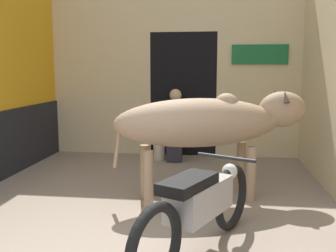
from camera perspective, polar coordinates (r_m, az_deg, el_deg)
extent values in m
cube|color=beige|center=(7.41, -9.33, 4.64)|extent=(1.80, 0.18, 2.20)
cube|color=beige|center=(7.13, 12.89, 4.40)|extent=(1.44, 0.18, 2.20)
cube|color=black|center=(7.48, 2.53, 4.78)|extent=(1.18, 0.90, 2.20)
cube|color=#196633|center=(7.01, 13.18, 10.09)|extent=(0.95, 0.03, 0.33)
ellipsoid|color=tan|center=(4.63, 4.36, 0.49)|extent=(2.07, 1.19, 0.58)
ellipsoid|color=tan|center=(4.70, 8.49, 3.45)|extent=(0.33, 0.32, 0.21)
cylinder|color=tan|center=(4.93, 14.65, 1.27)|extent=(0.45, 0.38, 0.38)
ellipsoid|color=tan|center=(4.99, 16.25, 2.33)|extent=(0.68, 0.54, 0.44)
cylinder|color=tan|center=(4.51, -7.31, -2.41)|extent=(0.13, 0.08, 0.59)
cylinder|color=tan|center=(5.09, 10.53, -5.87)|extent=(0.11, 0.11, 0.66)
cylinder|color=tan|center=(4.79, 11.97, -6.81)|extent=(0.11, 0.11, 0.66)
cylinder|color=tan|center=(4.79, -3.41, -6.63)|extent=(0.11, 0.11, 0.66)
cylinder|color=tan|center=(4.47, -2.86, -7.72)|extent=(0.11, 0.11, 0.66)
cone|color=#473D33|center=(5.10, 15.13, 4.35)|extent=(0.11, 0.14, 0.17)
cone|color=#473D33|center=(4.82, 16.71, 4.07)|extent=(0.11, 0.14, 0.17)
torus|color=black|center=(2.88, -1.88, -17.19)|extent=(0.35, 0.62, 0.65)
torus|color=black|center=(3.93, 9.16, -10.15)|extent=(0.35, 0.62, 0.65)
cube|color=#9E9993|center=(3.33, 4.62, -10.44)|extent=(0.56, 0.76, 0.28)
cube|color=black|center=(3.11, 2.93, -8.29)|extent=(0.48, 0.63, 0.09)
cylinder|color=black|center=(3.69, 8.41, -4.53)|extent=(0.54, 0.28, 0.03)
sphere|color=silver|center=(3.81, 8.94, -6.53)|extent=(0.15, 0.15, 0.15)
cube|color=#282833|center=(6.61, 0.92, -3.22)|extent=(0.25, 0.14, 0.48)
cube|color=#282833|center=(6.65, 1.01, -0.62)|extent=(0.25, 0.32, 0.11)
cube|color=navy|center=(6.68, 1.09, 1.56)|extent=(0.36, 0.20, 0.49)
sphere|color=tan|center=(6.65, 1.10, 4.53)|extent=(0.20, 0.20, 0.20)
cylinder|color=beige|center=(6.80, -1.28, -3.05)|extent=(0.20, 0.20, 0.44)
cylinder|color=beige|center=(6.75, -1.29, -1.06)|extent=(0.29, 0.29, 0.04)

